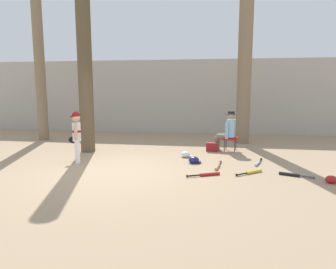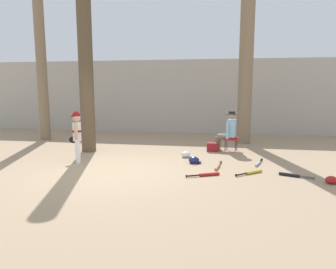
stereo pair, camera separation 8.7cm
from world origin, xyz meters
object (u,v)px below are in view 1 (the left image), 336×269
bat_black_composite (292,175)px  batting_helmet_white (186,154)px  seated_spectator (227,130)px  bat_yellow_trainer (252,172)px  tree_behind_spectator (244,71)px  batting_helmet_red (332,180)px  young_ballplayer (76,134)px  bat_aluminum_silver (258,163)px  tree_near_player (86,82)px  folding_stool (230,139)px  bat_wood_tan (218,166)px  handbag_beside_stool (212,147)px  batting_helmet_navy (194,160)px  bat_red_barrel (207,174)px  tree_far_left (40,65)px

bat_black_composite → batting_helmet_white: 2.87m
seated_spectator → bat_yellow_trainer: (0.48, -2.49, -0.61)m
tree_behind_spectator → batting_helmet_red: tree_behind_spectator is taller
young_ballplayer → batting_helmet_red: bearing=-7.9°
seated_spectator → batting_helmet_white: 1.68m
bat_aluminum_silver → tree_near_player: bearing=170.2°
folding_stool → bat_wood_tan: size_ratio=0.60×
handbag_beside_stool → bat_black_composite: handbag_beside_stool is taller
young_ballplayer → bat_black_composite: young_ballplayer is taller
tree_behind_spectator → bat_aluminum_silver: bearing=-87.1°
folding_stool → bat_black_composite: bearing=-64.7°
young_ballplayer → folding_stool: (3.89, 2.14, -0.38)m
bat_yellow_trainer → batting_helmet_navy: (-1.35, 0.75, 0.05)m
folding_stool → bat_red_barrel: size_ratio=0.66×
seated_spectator → tree_far_left: 6.98m
tree_near_player → tree_far_left: size_ratio=0.82×
folding_stool → bat_yellow_trainer: (0.38, -2.47, -0.33)m
tree_far_left → bat_yellow_trainer: size_ratio=9.49×
batting_helmet_red → bat_wood_tan: bearing=159.0°
tree_near_player → young_ballplayer: size_ratio=3.69×
young_ballplayer → batting_helmet_red: young_ballplayer is taller
tree_near_player → folding_stool: size_ratio=10.26×
bat_red_barrel → batting_helmet_white: (-0.65, 1.75, 0.04)m
handbag_beside_stool → tree_far_left: size_ratio=0.06×
tree_near_player → tree_behind_spectator: 5.19m
tree_behind_spectator → young_ballplayer: size_ratio=4.29×
bat_wood_tan → batting_helmet_white: 1.34m
batting_helmet_navy → batting_helmet_red: size_ratio=1.13×
folding_stool → tree_far_left: tree_far_left is taller
bat_aluminum_silver → bat_wood_tan: 1.11m
tree_near_player → bat_red_barrel: (3.62, -2.08, -2.01)m
tree_behind_spectator → young_ballplayer: bearing=-140.2°
batting_helmet_white → handbag_beside_stool: bearing=52.3°
young_ballplayer → folding_stool: bearing=28.9°
handbag_beside_stool → bat_yellow_trainer: handbag_beside_stool is taller
tree_far_left → batting_helmet_white: size_ratio=19.50×
handbag_beside_stool → young_ballplayer: bearing=-149.3°
batting_helmet_red → bat_aluminum_silver: bearing=132.5°
tree_behind_spectator → batting_helmet_white: 3.88m
tree_near_player → folding_stool: 4.60m
batting_helmet_navy → batting_helmet_white: size_ratio=1.05×
young_ballplayer → batting_helmet_navy: young_ballplayer is taller
handbag_beside_stool → tree_behind_spectator: bearing=58.6°
batting_helmet_red → bat_yellow_trainer: bearing=162.5°
bat_red_barrel → batting_helmet_white: size_ratio=2.36×
bat_red_barrel → bat_aluminum_silver: bearing=45.7°
folding_stool → seated_spectator: size_ratio=0.39×
folding_stool → bat_yellow_trainer: folding_stool is taller
young_ballplayer → bat_yellow_trainer: 4.35m
handbag_beside_stool → batting_helmet_white: handbag_beside_stool is taller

